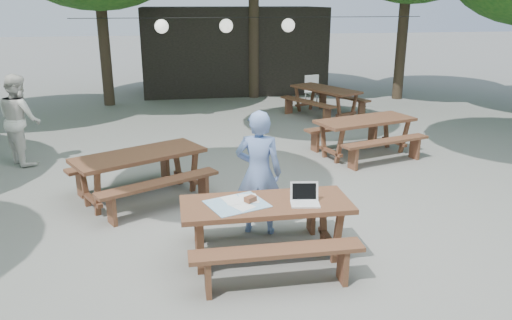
{
  "coord_description": "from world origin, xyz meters",
  "views": [
    {
      "loc": [
        -1.64,
        -6.89,
        3.01
      ],
      "look_at": [
        -0.61,
        -0.86,
        1.05
      ],
      "focal_mm": 35.0,
      "sensor_mm": 36.0,
      "label": 1
    }
  ],
  "objects_px": {
    "main_picnic_table": "(266,230)",
    "second_person": "(20,119)",
    "woman": "(259,173)",
    "plastic_chair": "(314,98)",
    "picnic_table_nw": "(141,175)"
  },
  "relations": [
    {
      "from": "woman",
      "to": "second_person",
      "type": "xyz_separation_m",
      "value": [
        -3.94,
        3.73,
        0.02
      ]
    },
    {
      "from": "picnic_table_nw",
      "to": "main_picnic_table",
      "type": "bearing_deg",
      "value": -82.61
    },
    {
      "from": "woman",
      "to": "second_person",
      "type": "bearing_deg",
      "value": -27.23
    },
    {
      "from": "woman",
      "to": "plastic_chair",
      "type": "height_order",
      "value": "woman"
    },
    {
      "from": "main_picnic_table",
      "to": "woman",
      "type": "distance_m",
      "value": 0.91
    },
    {
      "from": "woman",
      "to": "plastic_chair",
      "type": "xyz_separation_m",
      "value": [
        3.08,
        8.05,
        -0.59
      ]
    },
    {
      "from": "second_person",
      "to": "plastic_chair",
      "type": "bearing_deg",
      "value": -94.52
    },
    {
      "from": "second_person",
      "to": "picnic_table_nw",
      "type": "bearing_deg",
      "value": -170.35
    },
    {
      "from": "picnic_table_nw",
      "to": "woman",
      "type": "height_order",
      "value": "woman"
    },
    {
      "from": "plastic_chair",
      "to": "second_person",
      "type": "bearing_deg",
      "value": -157.97
    },
    {
      "from": "woman",
      "to": "second_person",
      "type": "height_order",
      "value": "second_person"
    },
    {
      "from": "woman",
      "to": "picnic_table_nw",
      "type": "bearing_deg",
      "value": -26.01
    },
    {
      "from": "second_person",
      "to": "plastic_chair",
      "type": "height_order",
      "value": "second_person"
    },
    {
      "from": "main_picnic_table",
      "to": "plastic_chair",
      "type": "xyz_separation_m",
      "value": [
        3.13,
        8.83,
        -0.13
      ]
    },
    {
      "from": "main_picnic_table",
      "to": "second_person",
      "type": "relative_size",
      "value": 1.16
    }
  ]
}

